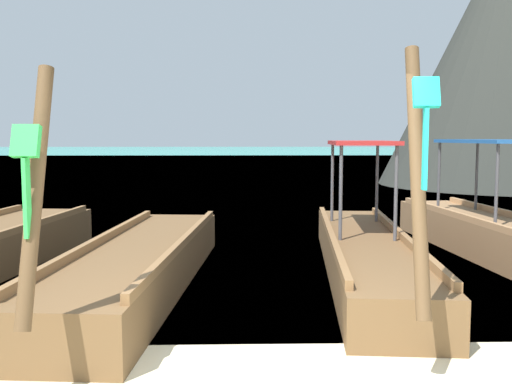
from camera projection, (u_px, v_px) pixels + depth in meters
sea_water at (243, 155)px, 65.10m from camera, size 120.00×120.00×0.00m
longtail_boat_green_ribbon at (141, 265)px, 7.40m from camera, size 1.65×6.34×2.52m
longtail_boat_turquoise_ribbon at (366, 252)px, 8.08m from camera, size 1.65×6.83×2.75m
longtail_boat_yellow_ribbon at (511, 241)px, 8.77m from camera, size 1.53×7.49×2.79m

